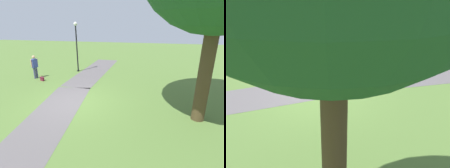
% 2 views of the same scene
% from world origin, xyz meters
% --- Properties ---
extents(ground_plane, '(48.00, 48.00, 0.00)m').
position_xyz_m(ground_plane, '(0.00, 0.00, 0.00)').
color(ground_plane, '#527132').
extents(footpath_segment_near, '(8.10, 2.42, 0.01)m').
position_xyz_m(footpath_segment_near, '(-6.01, -0.62, 0.00)').
color(footpath_segment_near, '#5B5656').
rests_on(footpath_segment_near, ground).
extents(footpath_segment_mid, '(8.13, 2.63, 0.01)m').
position_xyz_m(footpath_segment_mid, '(1.97, -0.52, 0.00)').
color(footpath_segment_mid, '#5B5656').
rests_on(footpath_segment_mid, ground).
extents(lamp_post, '(0.28, 0.28, 3.73)m').
position_xyz_m(lamp_post, '(-5.54, -1.89, 2.29)').
color(lamp_post, black).
rests_on(lamp_post, ground).
extents(woman_with_handbag, '(0.47, 0.38, 1.61)m').
position_xyz_m(woman_with_handbag, '(-3.29, -4.17, 0.93)').
color(woman_with_handbag, '#40426A').
rests_on(woman_with_handbag, ground).
extents(man_near_boulder, '(0.28, 0.52, 1.61)m').
position_xyz_m(man_near_boulder, '(2.00, -4.20, 0.93)').
color(man_near_boulder, '#676751').
rests_on(man_near_boulder, ground).
extents(handbag_on_grass, '(0.37, 0.37, 0.31)m').
position_xyz_m(handbag_on_grass, '(-2.86, -3.46, 0.14)').
color(handbag_on_grass, maroon).
rests_on(handbag_on_grass, ground).
extents(frisbee_on_grass, '(0.26, 0.26, 0.02)m').
position_xyz_m(frisbee_on_grass, '(-1.03, -5.63, 0.01)').
color(frisbee_on_grass, '#32A3DA').
rests_on(frisbee_on_grass, ground).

